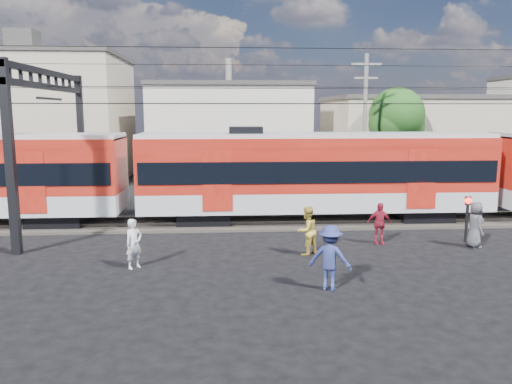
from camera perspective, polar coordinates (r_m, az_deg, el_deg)
ground at (r=15.72m, az=5.43°, el=-9.99°), size 120.00×120.00×0.00m
track_bed at (r=23.35m, az=2.36°, el=-3.41°), size 70.00×3.40×0.12m
rail_near at (r=22.59m, az=2.56°, el=-3.53°), size 70.00×0.12×0.12m
rail_far at (r=24.05m, az=2.18°, el=-2.74°), size 70.00×0.12×0.12m
commuter_train at (r=23.24m, az=7.26°, el=2.32°), size 50.30×3.08×4.17m
catenary at (r=23.51m, az=-19.28°, el=8.65°), size 70.00×9.30×7.52m
building_west at (r=41.33m, az=-24.55°, el=7.70°), size 14.28×10.20×9.30m
building_midwest at (r=41.69m, az=-3.09°, el=7.14°), size 12.24×12.24×7.30m
building_mideast at (r=42.04m, az=19.45°, el=5.97°), size 16.32×10.20×6.30m
utility_pole_mid at (r=30.83m, az=12.30°, el=7.85°), size 1.80×0.24×8.50m
tree_near at (r=34.74m, az=16.02°, el=8.04°), size 3.82×3.64×6.72m
pedestrian_a at (r=17.06m, az=-13.78°, el=-5.76°), size 0.71×0.71×1.67m
pedestrian_b at (r=18.18m, az=5.84°, el=-4.41°), size 1.10×1.05×1.78m
pedestrian_c at (r=14.74m, az=8.46°, el=-7.44°), size 1.42×1.14×1.93m
pedestrian_d at (r=20.12m, az=13.90°, el=-3.51°), size 0.99×0.46×1.65m
pedestrian_e at (r=20.82m, az=23.76°, el=-3.43°), size 0.58×0.88×1.77m
crossing_signal at (r=21.44m, az=23.01°, el=-1.95°), size 0.27×0.27×1.84m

